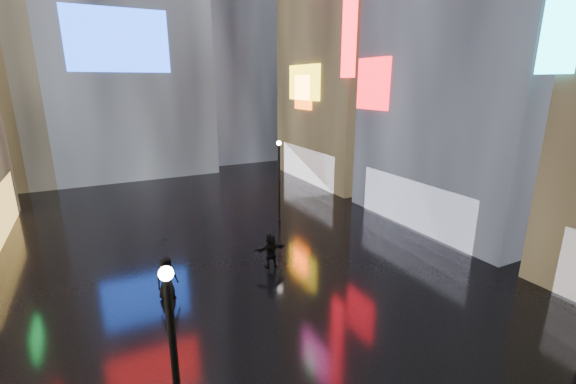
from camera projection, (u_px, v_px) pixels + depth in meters
ground at (224, 243)px, 21.63m from camera, size 140.00×140.00×0.00m
building_right_far at (358, 19)px, 33.32m from camera, size 10.28×12.00×28.00m
tower_flank_right at (222, 5)px, 43.17m from camera, size 12.00×12.00×34.00m
lamp_near at (175, 363)px, 8.17m from camera, size 0.30×0.30×5.20m
lamp_far at (279, 176)px, 24.40m from camera, size 0.30×0.30×5.20m
pedestrian_4 at (167, 278)px, 15.84m from camera, size 1.06×0.87×1.86m
pedestrian_5 at (271, 251)px, 18.57m from camera, size 1.60×0.57×1.71m
umbrella_2 at (164, 248)px, 15.47m from camera, size 1.12×1.10×0.82m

